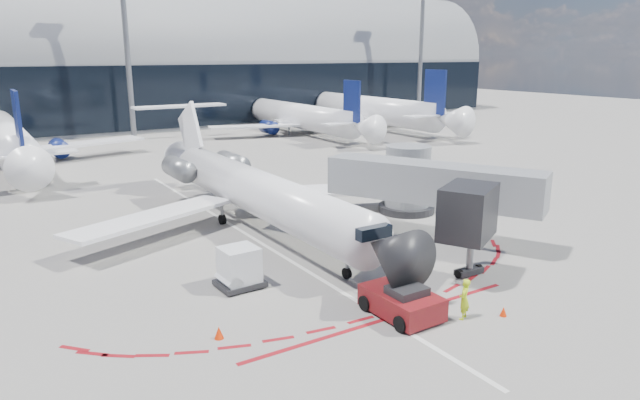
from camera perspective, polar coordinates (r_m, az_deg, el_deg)
ground at (r=34.19m, az=-5.54°, el=-4.54°), size 260.00×260.00×0.00m
apron_centerline at (r=35.90m, az=-6.99°, el=-3.64°), size 0.25×40.00×0.01m
apron_stop_bar at (r=25.20m, az=6.65°, el=-11.72°), size 14.00×0.25×0.01m
terminal_building at (r=95.06m, az=-24.11°, el=11.67°), size 150.00×24.15×24.00m
jet_bridge at (r=36.39m, az=10.45°, el=1.38°), size 10.03×15.20×4.90m
light_mast_centre at (r=79.38m, az=-18.79°, el=14.72°), size 0.70×0.70×25.00m
light_mast_east at (r=103.65m, az=10.08°, el=15.01°), size 0.70×0.70×25.00m
regional_jet at (r=37.46m, az=-6.84°, el=1.09°), size 24.24×29.89×7.48m
pushback_tug at (r=25.39m, az=8.17°, el=-10.00°), size 2.41×5.56×1.44m
ramp_worker at (r=25.46m, az=14.22°, el=-9.59°), size 0.79×0.69×1.81m
uld_container at (r=28.12m, az=-8.06°, el=-6.71°), size 2.23×1.92×2.02m
safety_cone_left at (r=23.73m, az=-10.08°, el=-12.92°), size 0.38×0.38×0.53m
safety_cone_right at (r=26.44m, az=17.87°, el=-10.56°), size 0.31×0.31×0.43m
bg_airliner_1 at (r=66.43m, az=-28.96°, el=7.53°), size 31.82×33.70×10.30m
bg_airliner_2 at (r=81.55m, az=-2.24°, el=10.13°), size 30.76×32.57×9.95m
bg_airliner_3 at (r=88.27m, az=4.60°, el=10.88°), size 35.10×37.16×11.36m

